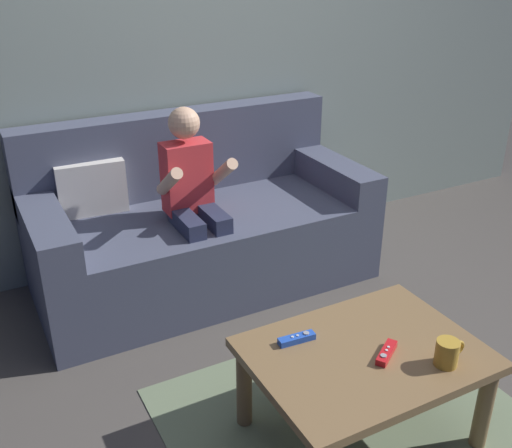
# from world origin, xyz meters

# --- Properties ---
(ground_plane) EXTENTS (10.20, 10.20, 0.00)m
(ground_plane) POSITION_xyz_m (0.00, 0.00, 0.00)
(ground_plane) COLOR #4C4742
(wall_back) EXTENTS (5.10, 0.05, 2.50)m
(wall_back) POSITION_xyz_m (0.00, 1.65, 1.25)
(wall_back) COLOR gray
(wall_back) RESTS_ON ground
(couch) EXTENTS (1.76, 0.80, 0.88)m
(couch) POSITION_xyz_m (-0.23, 1.26, 0.31)
(couch) COLOR #474C60
(couch) RESTS_ON ground
(person_seated_on_couch) EXTENTS (0.33, 0.40, 1.00)m
(person_seated_on_couch) POSITION_xyz_m (-0.32, 1.07, 0.57)
(person_seated_on_couch) COLOR #282D47
(person_seated_on_couch) RESTS_ON ground
(coffee_table) EXTENTS (0.81, 0.61, 0.38)m
(coffee_table) POSITION_xyz_m (-0.16, -0.10, 0.32)
(coffee_table) COLOR brown
(coffee_table) RESTS_ON ground
(area_rug) EXTENTS (1.34, 1.24, 0.01)m
(area_rug) POSITION_xyz_m (-0.16, -0.10, 0.00)
(area_rug) COLOR #6B7A5B
(area_rug) RESTS_ON ground
(game_remote_red_near_edge) EXTENTS (0.14, 0.11, 0.03)m
(game_remote_red_near_edge) POSITION_xyz_m (-0.12, -0.15, 0.40)
(game_remote_red_near_edge) COLOR red
(game_remote_red_near_edge) RESTS_ON coffee_table
(game_remote_blue_center) EXTENTS (0.14, 0.05, 0.03)m
(game_remote_blue_center) POSITION_xyz_m (-0.35, 0.06, 0.40)
(game_remote_blue_center) COLOR blue
(game_remote_blue_center) RESTS_ON coffee_table
(coffee_mug) EXTENTS (0.12, 0.08, 0.09)m
(coffee_mug) POSITION_xyz_m (0.03, -0.29, 0.43)
(coffee_mug) COLOR #B78C2D
(coffee_mug) RESTS_ON coffee_table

